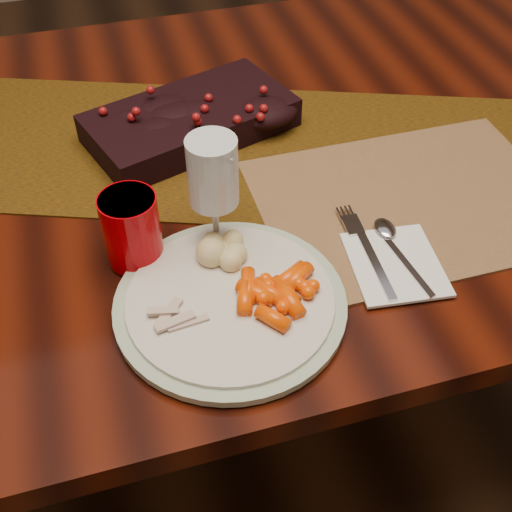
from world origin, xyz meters
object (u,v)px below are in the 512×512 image
object	(u,v)px
centerpiece	(190,116)
dining_table	(216,303)
dinner_plate	(230,302)
red_cup	(132,229)
mashed_potatoes	(219,246)
baby_carrots	(277,296)
turkey_shreds	(174,316)
napkin	(395,264)
placemat_main	(410,202)
wine_glass	(214,199)

from	to	relation	value
centerpiece	dining_table	bearing A→B (deg)	-78.37
dinner_plate	red_cup	xyz separation A→B (m)	(-0.10, 0.12, 0.04)
centerpiece	mashed_potatoes	world-z (taller)	centerpiece
dining_table	red_cup	bearing A→B (deg)	-124.04
dining_table	dinner_plate	xyz separation A→B (m)	(-0.04, -0.33, 0.39)
dining_table	dinner_plate	bearing A→B (deg)	-97.66
baby_carrots	red_cup	bearing A→B (deg)	138.00
dining_table	red_cup	distance (m)	0.50
turkey_shreds	napkin	bearing A→B (deg)	4.21
centerpiece	red_cup	size ratio (longest dim) A/B	3.21
red_cup	dinner_plate	bearing A→B (deg)	-50.15
placemat_main	turkey_shreds	xyz separation A→B (m)	(-0.38, -0.14, 0.02)
centerpiece	turkey_shreds	distance (m)	0.41
centerpiece	napkin	world-z (taller)	centerpiece
dinner_plate	turkey_shreds	size ratio (longest dim) A/B	4.57
dinner_plate	napkin	xyz separation A→B (m)	(0.23, 0.01, -0.01)
centerpiece	red_cup	distance (m)	0.30
mashed_potatoes	dining_table	bearing A→B (deg)	81.31
napkin	wine_glass	distance (m)	0.25
placemat_main	dinner_plate	xyz separation A→B (m)	(-0.30, -0.12, 0.01)
baby_carrots	turkey_shreds	xyz separation A→B (m)	(-0.13, 0.01, -0.00)
mashed_potatoes	turkey_shreds	world-z (taller)	mashed_potatoes
centerpiece	wine_glass	size ratio (longest dim) A/B	1.85
dinner_plate	napkin	size ratio (longest dim) A/B	2.15
baby_carrots	napkin	world-z (taller)	baby_carrots
centerpiece	napkin	bearing A→B (deg)	-62.70
placemat_main	baby_carrots	bearing A→B (deg)	-150.50
wine_glass	dinner_plate	bearing A→B (deg)	-95.14
placemat_main	turkey_shreds	distance (m)	0.40
dinner_plate	wine_glass	size ratio (longest dim) A/B	1.63
placemat_main	napkin	world-z (taller)	napkin
dinner_plate	mashed_potatoes	world-z (taller)	mashed_potatoes
turkey_shreds	wine_glass	size ratio (longest dim) A/B	0.36
centerpiece	placemat_main	world-z (taller)	centerpiece
baby_carrots	red_cup	distance (m)	0.21
dining_table	mashed_potatoes	bearing A→B (deg)	-98.69
placemat_main	red_cup	bearing A→B (deg)	-179.42
dinner_plate	red_cup	bearing A→B (deg)	129.85
dinner_plate	red_cup	size ratio (longest dim) A/B	2.84
centerpiece	wine_glass	bearing A→B (deg)	-94.96
dinner_plate	dining_table	bearing A→B (deg)	82.34
baby_carrots	wine_glass	world-z (taller)	wine_glass
dining_table	mashed_potatoes	size ratio (longest dim) A/B	23.09
centerpiece	baby_carrots	size ratio (longest dim) A/B	3.30
dinner_plate	wine_glass	world-z (taller)	wine_glass
mashed_potatoes	dinner_plate	bearing A→B (deg)	-93.95
placemat_main	dinner_plate	size ratio (longest dim) A/B	1.52
centerpiece	baby_carrots	distance (m)	0.40
napkin	mashed_potatoes	bearing A→B (deg)	170.35
red_cup	placemat_main	bearing A→B (deg)	0.60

